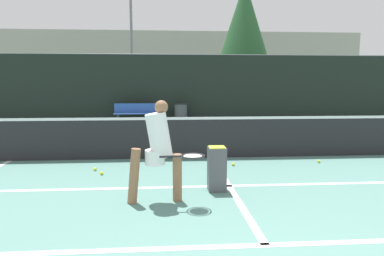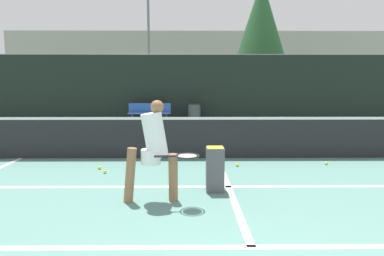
{
  "view_description": "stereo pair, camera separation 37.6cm",
  "coord_description": "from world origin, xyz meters",
  "px_view_note": "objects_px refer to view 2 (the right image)",
  "views": [
    {
      "loc": [
        -1.03,
        -1.37,
        1.7
      ],
      "look_at": [
        -0.6,
        4.4,
        0.95
      ],
      "focal_mm": 32.0,
      "sensor_mm": 36.0,
      "label": 1
    },
    {
      "loc": [
        -0.66,
        -1.38,
        1.7
      ],
      "look_at": [
        -0.6,
        4.4,
        0.95
      ],
      "focal_mm": 32.0,
      "sensor_mm": 36.0,
      "label": 2
    }
  ],
  "objects_px": {
    "trash_bin": "(194,113)",
    "parked_car": "(131,103)",
    "ball_hopper": "(215,168)",
    "courtside_bench": "(150,112)",
    "player_practicing": "(154,147)"
  },
  "relations": [
    {
      "from": "ball_hopper",
      "to": "player_practicing",
      "type": "bearing_deg",
      "value": -152.7
    },
    {
      "from": "trash_bin",
      "to": "player_practicing",
      "type": "bearing_deg",
      "value": -94.24
    },
    {
      "from": "courtside_bench",
      "to": "trash_bin",
      "type": "relative_size",
      "value": 2.15
    },
    {
      "from": "player_practicing",
      "to": "parked_car",
      "type": "bearing_deg",
      "value": 96.12
    },
    {
      "from": "courtside_bench",
      "to": "parked_car",
      "type": "distance_m",
      "value": 5.06
    },
    {
      "from": "trash_bin",
      "to": "parked_car",
      "type": "xyz_separation_m",
      "value": [
        -3.54,
        4.6,
        0.17
      ]
    },
    {
      "from": "courtside_bench",
      "to": "trash_bin",
      "type": "distance_m",
      "value": 1.94
    },
    {
      "from": "courtside_bench",
      "to": "ball_hopper",
      "type": "bearing_deg",
      "value": -77.46
    },
    {
      "from": "player_practicing",
      "to": "parked_car",
      "type": "distance_m",
      "value": 14.89
    },
    {
      "from": "ball_hopper",
      "to": "trash_bin",
      "type": "bearing_deg",
      "value": 91.03
    },
    {
      "from": "ball_hopper",
      "to": "courtside_bench",
      "type": "relative_size",
      "value": 0.39
    },
    {
      "from": "player_practicing",
      "to": "courtside_bench",
      "type": "xyz_separation_m",
      "value": [
        -1.19,
        9.83,
        -0.32
      ]
    },
    {
      "from": "player_practicing",
      "to": "parked_car",
      "type": "relative_size",
      "value": 0.32
    },
    {
      "from": "trash_bin",
      "to": "ball_hopper",
      "type": "bearing_deg",
      "value": -88.97
    },
    {
      "from": "ball_hopper",
      "to": "trash_bin",
      "type": "height_order",
      "value": "trash_bin"
    }
  ]
}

